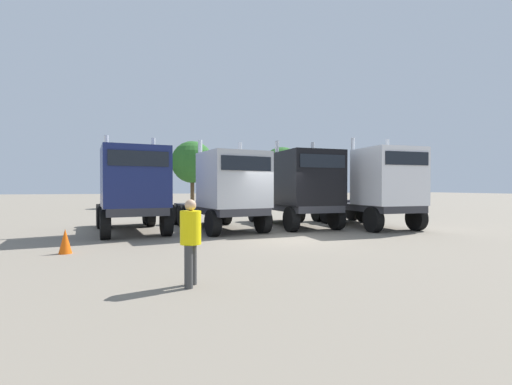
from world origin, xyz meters
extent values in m
plane|color=gray|center=(0.00, 0.00, 0.00)|extent=(200.00, 200.00, 0.00)
cube|color=#333338|center=(-5.55, 4.37, 0.98)|extent=(3.02, 6.37, 0.30)
cube|color=navy|center=(-5.31, 2.62, 2.29)|extent=(2.73, 2.90, 2.32)
cube|color=black|center=(-5.13, 1.32, 2.92)|extent=(2.09, 0.33, 0.55)
cylinder|color=silver|center=(-4.56, 4.19, 2.59)|extent=(0.20, 0.20, 2.92)
cylinder|color=silver|center=(-6.45, 3.93, 2.59)|extent=(0.20, 0.20, 2.92)
cylinder|color=#333338|center=(-5.73, 5.71, 1.19)|extent=(1.24, 1.24, 0.12)
cylinder|color=black|center=(-4.13, 2.18, 0.54)|extent=(0.50, 1.12, 1.08)
cylinder|color=black|center=(-6.31, 1.88, 0.54)|extent=(0.50, 1.12, 1.08)
cylinder|color=black|center=(-4.66, 5.97, 0.54)|extent=(0.50, 1.12, 1.08)
cylinder|color=black|center=(-6.84, 5.67, 0.54)|extent=(0.50, 1.12, 1.08)
cylinder|color=black|center=(-4.81, 7.06, 0.54)|extent=(0.50, 1.12, 1.08)
cylinder|color=black|center=(-6.99, 6.76, 0.54)|extent=(0.50, 1.12, 1.08)
cube|color=#333338|center=(-1.80, 4.10, 0.92)|extent=(3.32, 6.57, 0.30)
cube|color=#B7BABF|center=(-1.45, 2.22, 2.20)|extent=(2.81, 2.85, 2.26)
cube|color=black|center=(-1.22, 1.00, 2.80)|extent=(2.07, 0.43, 0.55)
cylinder|color=silver|center=(-0.77, 3.74, 2.50)|extent=(0.21, 0.21, 2.86)
cylinder|color=silver|center=(-2.64, 3.39, 2.50)|extent=(0.21, 0.21, 2.86)
cylinder|color=#333338|center=(-2.06, 5.46, 1.13)|extent=(1.28, 1.28, 0.12)
cylinder|color=black|center=(-0.27, 1.91, 0.51)|extent=(0.53, 1.07, 1.02)
cylinder|color=black|center=(-2.43, 1.50, 0.51)|extent=(0.53, 1.07, 1.02)
cylinder|color=black|center=(-1.01, 5.81, 0.51)|extent=(0.53, 1.07, 1.02)
cylinder|color=black|center=(-3.17, 5.41, 0.51)|extent=(0.53, 1.07, 1.02)
cylinder|color=black|center=(-1.21, 6.90, 0.51)|extent=(0.53, 1.07, 1.02)
cylinder|color=black|center=(-3.37, 6.49, 0.51)|extent=(0.53, 1.07, 1.02)
cube|color=#333338|center=(2.02, 4.37, 0.96)|extent=(2.44, 6.21, 0.30)
cube|color=black|center=(2.09, 2.56, 2.31)|extent=(2.50, 2.59, 2.40)
cube|color=black|center=(2.14, 1.29, 2.98)|extent=(2.10, 0.12, 0.55)
cylinder|color=silver|center=(2.99, 4.00, 2.61)|extent=(0.19, 0.19, 3.00)
cylinder|color=silver|center=(1.09, 3.92, 2.61)|extent=(0.19, 0.19, 3.00)
cylinder|color=#333338|center=(1.97, 5.72, 1.17)|extent=(1.14, 1.14, 0.12)
cylinder|color=black|center=(3.21, 2.05, 0.53)|extent=(0.39, 1.07, 1.06)
cylinder|color=black|center=(1.01, 1.97, 0.53)|extent=(0.39, 1.07, 1.06)
cylinder|color=black|center=(3.06, 5.88, 0.53)|extent=(0.39, 1.07, 1.06)
cylinder|color=black|center=(0.86, 5.79, 0.53)|extent=(0.39, 1.07, 1.06)
cylinder|color=black|center=(3.02, 6.98, 0.53)|extent=(0.39, 1.07, 1.06)
cylinder|color=black|center=(0.82, 6.89, 0.53)|extent=(0.39, 1.07, 1.06)
cube|color=#333338|center=(5.32, 3.24, 0.96)|extent=(2.23, 6.29, 0.30)
cube|color=white|center=(5.33, 1.28, 2.36)|extent=(2.41, 2.37, 2.49)
cube|color=black|center=(5.34, 0.08, 3.08)|extent=(2.10, 0.05, 0.55)
cylinder|color=silver|center=(6.28, 2.61, 2.66)|extent=(0.18, 0.18, 3.09)
cylinder|color=silver|center=(4.38, 2.60, 2.66)|extent=(0.18, 0.18, 3.09)
cylinder|color=#333338|center=(5.32, 4.62, 1.17)|extent=(1.10, 1.10, 0.12)
cylinder|color=black|center=(6.43, 0.80, 0.53)|extent=(0.35, 1.06, 1.06)
cylinder|color=black|center=(4.23, 0.79, 0.53)|extent=(0.35, 1.06, 1.06)
cylinder|color=black|center=(6.42, 4.79, 0.53)|extent=(0.35, 1.06, 1.06)
cylinder|color=black|center=(4.22, 4.78, 0.53)|extent=(0.35, 1.06, 1.06)
cylinder|color=black|center=(6.41, 5.89, 0.53)|extent=(0.35, 1.06, 1.06)
cylinder|color=black|center=(4.21, 5.88, 0.53)|extent=(0.35, 1.06, 1.06)
cylinder|color=#3C3C3C|center=(-4.07, -5.26, 0.40)|extent=(0.21, 0.21, 0.81)
cylinder|color=#3C3C3C|center=(-4.18, -5.52, 0.40)|extent=(0.21, 0.21, 0.81)
cylinder|color=yellow|center=(-4.13, -5.39, 1.12)|extent=(0.52, 0.52, 0.64)
sphere|color=tan|center=(-4.13, -5.39, 1.55)|extent=(0.22, 0.22, 0.22)
cone|color=#F2590C|center=(-7.12, -0.86, 0.35)|extent=(0.36, 0.36, 0.71)
cylinder|color=#4C3823|center=(-4.15, 23.35, 1.26)|extent=(0.36, 0.36, 2.52)
sphere|color=#286023|center=(-4.15, 23.35, 3.88)|extent=(3.40, 3.40, 3.40)
cylinder|color=#4C3823|center=(-0.64, 21.69, 1.34)|extent=(0.36, 0.36, 2.68)
sphere|color=#286023|center=(-0.64, 21.69, 4.23)|extent=(3.86, 3.86, 3.86)
cylinder|color=#4C3823|center=(7.59, 20.03, 1.05)|extent=(0.36, 0.36, 2.09)
sphere|color=#286023|center=(7.59, 20.03, 3.70)|extent=(4.01, 4.01, 4.01)
camera|label=1|loc=(-4.98, -12.40, 1.89)|focal=25.70mm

